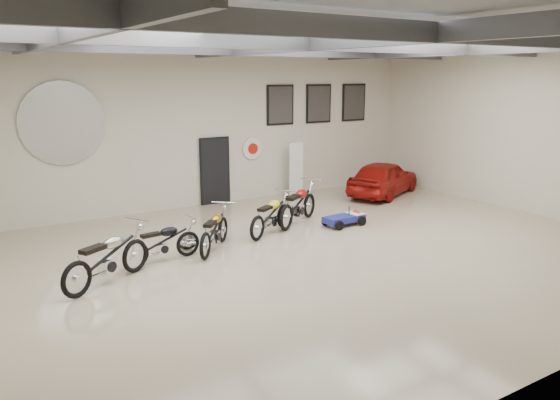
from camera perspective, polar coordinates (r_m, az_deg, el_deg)
floor at (r=12.70m, az=2.90°, el=-5.88°), size 16.00×12.00×0.01m
ceiling at (r=12.05m, az=3.18°, el=17.24°), size 16.00×12.00×0.01m
back_wall at (r=17.35m, az=-8.54°, el=7.54°), size 16.00×0.02×5.00m
right_wall at (r=17.94m, az=24.58°, el=6.70°), size 0.02×12.00×5.00m
ceiling_beams at (r=12.04m, az=3.17°, el=16.05°), size 15.80×11.80×0.32m
door at (r=17.70m, az=-6.84°, el=2.96°), size 0.92×0.08×2.10m
logo_plaque at (r=16.09m, az=-21.75°, el=7.43°), size 2.30×0.06×1.16m
poster_left at (r=18.67m, az=0.02°, el=9.91°), size 1.05×0.08×1.35m
poster_mid at (r=19.57m, az=4.05°, el=10.02°), size 1.05×0.08×1.35m
poster_right at (r=20.55m, az=7.71°, el=10.07°), size 1.05×0.08×1.35m
oil_sign at (r=18.23m, az=-2.90°, el=5.40°), size 0.72×0.10×0.72m
banner_stand at (r=18.72m, az=1.69°, el=3.24°), size 0.53×0.27×1.87m
motorcycle_silver at (r=11.40m, az=-17.65°, el=-5.66°), size 2.27×1.69×1.15m
motorcycle_black at (r=12.46m, az=-12.18°, el=-4.27°), size 1.86×0.76×0.94m
motorcycle_gold at (r=13.06m, az=-6.89°, el=-3.08°), size 1.78×1.85×1.02m
motorcycle_yellow at (r=14.29m, az=-0.97°, el=-1.52°), size 2.06×1.54×1.05m
motorcycle_red at (r=15.25m, az=1.91°, el=-0.40°), size 2.24×1.74×1.15m
go_kart at (r=15.31m, az=7.06°, el=-1.63°), size 1.50×0.73×0.53m
vintage_car at (r=19.24m, az=10.76°, el=2.29°), size 2.80×3.84×1.22m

